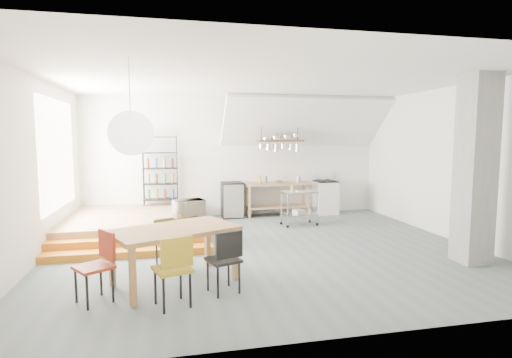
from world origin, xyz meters
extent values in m
plane|color=slate|center=(0.00, 0.00, 0.00)|extent=(8.00, 8.00, 0.00)
cube|color=silver|center=(0.00, 3.50, 1.60)|extent=(8.00, 0.04, 3.20)
cube|color=silver|center=(-4.00, 0.00, 1.60)|extent=(0.04, 7.00, 3.20)
cube|color=silver|center=(4.00, 0.00, 1.60)|extent=(0.04, 7.00, 3.20)
cube|color=white|center=(0.00, 0.00, 3.20)|extent=(8.00, 7.00, 0.02)
cube|color=white|center=(1.80, 2.90, 2.55)|extent=(4.40, 1.44, 1.32)
cube|color=white|center=(-3.98, 1.50, 1.80)|extent=(0.02, 2.50, 2.20)
cube|color=olive|center=(-2.50, 2.00, 0.20)|extent=(3.00, 3.00, 0.40)
cube|color=#CA7017|center=(-2.50, 0.05, 0.07)|extent=(3.00, 0.35, 0.13)
cube|color=#CA7017|center=(-2.50, 0.40, 0.13)|extent=(3.00, 0.35, 0.27)
cube|color=gray|center=(3.30, -1.50, 1.60)|extent=(0.50, 0.50, 3.20)
cube|color=olive|center=(1.10, 3.15, 0.88)|extent=(1.80, 0.60, 0.06)
cube|color=olive|center=(1.10, 3.15, 0.25)|extent=(1.70, 0.55, 0.04)
cube|color=olive|center=(1.92, 3.37, 0.43)|extent=(0.06, 0.06, 0.86)
cube|color=olive|center=(0.28, 3.37, 0.43)|extent=(0.06, 0.06, 0.86)
cube|color=olive|center=(1.92, 2.93, 0.43)|extent=(0.06, 0.06, 0.86)
cube|color=olive|center=(0.28, 2.93, 0.43)|extent=(0.06, 0.06, 0.86)
cube|color=white|center=(2.50, 3.15, 0.45)|extent=(0.60, 0.60, 0.90)
cube|color=black|center=(2.50, 3.15, 0.92)|extent=(0.58, 0.58, 0.03)
cube|color=white|center=(2.50, 3.43, 1.05)|extent=(0.60, 0.05, 0.25)
cylinder|color=black|center=(2.64, 3.29, 0.94)|extent=(0.18, 0.18, 0.02)
cylinder|color=black|center=(2.36, 3.29, 0.94)|extent=(0.18, 0.18, 0.02)
cylinder|color=black|center=(2.64, 3.01, 0.94)|extent=(0.18, 0.18, 0.02)
cylinder|color=black|center=(2.36, 3.01, 0.94)|extent=(0.18, 0.18, 0.02)
cube|color=#462D1C|center=(1.10, 2.95, 2.05)|extent=(1.20, 0.50, 0.05)
cylinder|color=black|center=(0.60, 2.95, 2.62)|extent=(0.02, 0.02, 1.15)
cylinder|color=black|center=(1.60, 2.95, 2.62)|extent=(0.02, 0.02, 1.15)
cylinder|color=silver|center=(0.60, 2.90, 1.91)|extent=(0.16, 0.16, 0.12)
cylinder|color=silver|center=(0.80, 2.90, 1.89)|extent=(0.20, 0.20, 0.16)
cylinder|color=silver|center=(1.00, 2.90, 1.87)|extent=(0.16, 0.16, 0.20)
cylinder|color=silver|center=(1.20, 2.90, 1.91)|extent=(0.20, 0.20, 0.12)
cylinder|color=silver|center=(1.40, 2.90, 1.89)|extent=(0.16, 0.16, 0.16)
cylinder|color=silver|center=(1.60, 2.90, 1.87)|extent=(0.20, 0.20, 0.20)
cylinder|color=black|center=(-1.58, 3.38, 1.30)|extent=(0.02, 0.02, 1.80)
cylinder|color=black|center=(-2.42, 3.38, 1.30)|extent=(0.02, 0.02, 1.80)
cylinder|color=black|center=(-1.58, 3.02, 1.30)|extent=(0.02, 0.02, 1.80)
cylinder|color=black|center=(-2.42, 3.02, 1.30)|extent=(0.02, 0.02, 1.80)
cube|color=black|center=(-2.00, 3.20, 0.55)|extent=(0.88, 0.38, 0.02)
cube|color=black|center=(-2.00, 3.20, 0.95)|extent=(0.88, 0.38, 0.02)
cube|color=black|center=(-2.00, 3.20, 1.35)|extent=(0.88, 0.38, 0.02)
cube|color=black|center=(-2.00, 3.20, 1.75)|extent=(0.88, 0.38, 0.02)
cube|color=black|center=(-2.00, 3.20, 2.15)|extent=(0.88, 0.38, 0.03)
cylinder|color=#37893C|center=(-2.00, 3.20, 0.69)|extent=(0.07, 0.07, 0.24)
cylinder|color=olive|center=(-2.00, 3.20, 1.09)|extent=(0.07, 0.07, 0.24)
cylinder|color=maroon|center=(-2.00, 3.20, 1.49)|extent=(0.07, 0.07, 0.24)
cube|color=olive|center=(-1.40, 0.75, 0.55)|extent=(0.60, 0.40, 0.03)
cylinder|color=black|center=(-1.13, 0.92, 0.47)|extent=(0.02, 0.02, 0.13)
cylinder|color=black|center=(-1.67, 0.92, 0.47)|extent=(0.02, 0.02, 0.13)
cylinder|color=black|center=(-1.13, 0.58, 0.47)|extent=(0.02, 0.02, 0.13)
cylinder|color=black|center=(-1.67, 0.58, 0.47)|extent=(0.02, 0.02, 0.13)
sphere|color=white|center=(-2.25, -1.73, 2.20)|extent=(0.60, 0.60, 0.60)
cube|color=olive|center=(-1.71, -1.47, 0.80)|extent=(2.00, 1.63, 0.07)
cube|color=olive|center=(-1.17, -0.76, 0.38)|extent=(0.10, 0.10, 0.77)
cube|color=olive|center=(-2.60, -1.43, 0.38)|extent=(0.10, 0.10, 0.77)
cube|color=olive|center=(-0.82, -1.52, 0.38)|extent=(0.10, 0.10, 0.77)
cube|color=olive|center=(-2.25, -2.18, 0.38)|extent=(0.10, 0.10, 0.77)
cube|color=#9E801B|center=(-1.75, -2.28, 0.48)|extent=(0.54, 0.54, 0.04)
cube|color=#9E801B|center=(-1.69, -2.46, 0.75)|extent=(0.40, 0.17, 0.37)
cylinder|color=black|center=(-1.86, -2.49, 0.24)|extent=(0.03, 0.03, 0.47)
cylinder|color=black|center=(-1.54, -2.38, 0.24)|extent=(0.03, 0.03, 0.47)
cylinder|color=black|center=(-1.97, -2.17, 0.24)|extent=(0.03, 0.03, 0.47)
cylinder|color=black|center=(-1.65, -2.06, 0.24)|extent=(0.03, 0.03, 0.47)
cube|color=black|center=(-1.06, -1.95, 0.46)|extent=(0.52, 0.52, 0.04)
cube|color=black|center=(-1.00, -2.13, 0.71)|extent=(0.38, 0.16, 0.36)
cylinder|color=black|center=(-1.16, -2.16, 0.22)|extent=(0.03, 0.03, 0.45)
cylinder|color=black|center=(-0.85, -2.06, 0.22)|extent=(0.03, 0.03, 0.45)
cylinder|color=black|center=(-1.27, -1.85, 0.22)|extent=(0.03, 0.03, 0.45)
cylinder|color=black|center=(-0.96, -1.75, 0.22)|extent=(0.03, 0.03, 0.45)
cube|color=brown|center=(-1.81, -0.74, 0.41)|extent=(0.48, 0.48, 0.04)
cube|color=brown|center=(-1.87, -0.58, 0.64)|extent=(0.33, 0.17, 0.32)
cylinder|color=black|center=(-1.73, -0.54, 0.20)|extent=(0.03, 0.03, 0.40)
cylinder|color=black|center=(-2.00, -0.66, 0.20)|extent=(0.03, 0.03, 0.40)
cylinder|color=black|center=(-1.62, -0.81, 0.20)|extent=(0.03, 0.03, 0.40)
cylinder|color=black|center=(-1.89, -0.93, 0.20)|extent=(0.03, 0.03, 0.40)
cube|color=#A42E17|center=(-2.75, -1.96, 0.47)|extent=(0.59, 0.59, 0.04)
cube|color=#A42E17|center=(-2.59, -1.85, 0.74)|extent=(0.26, 0.35, 0.37)
cylinder|color=black|center=(-2.51, -2.00, 0.23)|extent=(0.03, 0.03, 0.46)
cylinder|color=black|center=(-2.70, -1.72, 0.23)|extent=(0.03, 0.03, 0.46)
cylinder|color=black|center=(-2.79, -2.19, 0.23)|extent=(0.03, 0.03, 0.46)
cylinder|color=black|center=(-2.98, -1.91, 0.23)|extent=(0.03, 0.03, 0.46)
cube|color=silver|center=(1.31, 1.87, 0.82)|extent=(0.88, 0.55, 0.04)
cube|color=silver|center=(1.31, 1.87, 0.28)|extent=(0.88, 0.55, 0.03)
cylinder|color=silver|center=(1.67, 2.11, 0.42)|extent=(0.03, 0.03, 0.80)
sphere|color=black|center=(1.67, 2.11, 0.04)|extent=(0.07, 0.07, 0.07)
cylinder|color=silver|center=(0.90, 2.03, 0.42)|extent=(0.03, 0.03, 0.80)
sphere|color=black|center=(0.90, 2.03, 0.04)|extent=(0.07, 0.07, 0.07)
cylinder|color=silver|center=(1.72, 1.70, 0.42)|extent=(0.03, 0.03, 0.80)
sphere|color=black|center=(1.72, 1.70, 0.04)|extent=(0.07, 0.07, 0.07)
cylinder|color=silver|center=(0.94, 1.62, 0.42)|extent=(0.03, 0.03, 0.80)
sphere|color=black|center=(0.94, 1.62, 0.04)|extent=(0.07, 0.07, 0.07)
cube|color=black|center=(-0.14, 3.20, 0.47)|extent=(0.56, 0.56, 0.95)
imported|color=beige|center=(-1.40, 0.75, 0.73)|extent=(0.68, 0.55, 0.32)
imported|color=silver|center=(1.13, 3.10, 0.94)|extent=(0.28, 0.28, 0.06)
camera|label=1|loc=(-1.75, -7.29, 2.15)|focal=28.00mm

